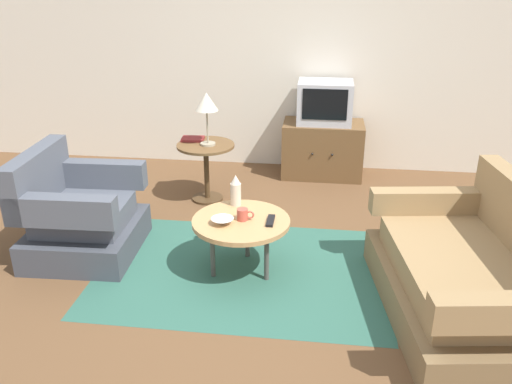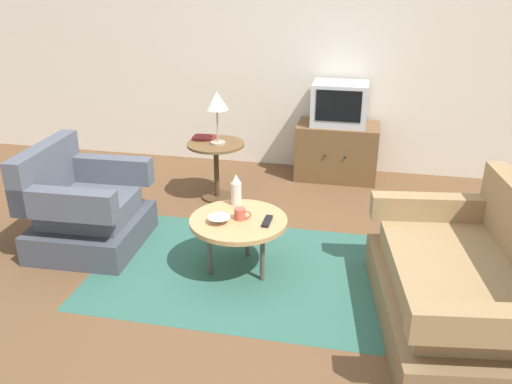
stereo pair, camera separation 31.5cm
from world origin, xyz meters
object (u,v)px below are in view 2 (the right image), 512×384
at_px(tv_stand, 337,151).
at_px(table_lamp, 217,103).
at_px(television, 340,104).
at_px(tv_remote_dark, 267,221).
at_px(mug, 240,214).
at_px(book, 204,137).
at_px(vase, 236,190).
at_px(coffee_table, 239,223).
at_px(armchair, 84,211).
at_px(bowl, 219,220).
at_px(side_table, 216,158).
at_px(couch, 466,287).

height_order(tv_stand, table_lamp, table_lamp).
relative_size(television, tv_remote_dark, 3.18).
xyz_separation_m(mug, book, (-0.71, 1.40, 0.11)).
xyz_separation_m(vase, book, (-0.61, 1.15, 0.03)).
height_order(coffee_table, vase, vase).
distance_m(mug, book, 1.58).
relative_size(coffee_table, mug, 5.69).
relative_size(armchair, table_lamp, 1.81).
bearing_deg(coffee_table, table_lamp, 111.98).
bearing_deg(bowl, tv_remote_dark, 12.51).
distance_m(armchair, side_table, 1.40).
xyz_separation_m(couch, television, (-0.99, 2.47, 0.54)).
height_order(couch, side_table, couch).
xyz_separation_m(armchair, couch, (2.90, -0.49, -0.02)).
relative_size(television, bowl, 3.46).
xyz_separation_m(side_table, vase, (0.46, -1.03, 0.13)).
xyz_separation_m(couch, tv_stand, (-0.99, 2.46, 0.02)).
xyz_separation_m(couch, side_table, (-2.11, 1.63, 0.14)).
bearing_deg(bowl, coffee_table, 35.99).
height_order(side_table, table_lamp, table_lamp).
bearing_deg(tv_remote_dark, television, -8.84).
xyz_separation_m(table_lamp, vase, (0.43, -1.02, -0.42)).
relative_size(couch, mug, 13.05).
relative_size(bowl, tv_remote_dark, 0.92).
height_order(armchair, vase, armchair).
bearing_deg(vase, mug, -69.88).
bearing_deg(tv_stand, side_table, -143.56).
bearing_deg(book, side_table, -41.29).
bearing_deg(mug, television, 75.33).
height_order(armchair, table_lamp, table_lamp).
relative_size(armchair, mug, 7.16).
xyz_separation_m(coffee_table, side_table, (-0.54, 1.29, 0.02)).
bearing_deg(couch, table_lamp, 43.93).
bearing_deg(armchair, vase, 93.02).
height_order(armchair, book, armchair).
bearing_deg(mug, side_table, 113.29).
bearing_deg(table_lamp, couch, -37.94).
relative_size(side_table, book, 2.53).
distance_m(side_table, book, 0.25).
relative_size(table_lamp, bowl, 3.05).
bearing_deg(tv_remote_dark, couch, -103.44).
distance_m(couch, bowl, 1.72).
bearing_deg(side_table, book, 143.11).
bearing_deg(television, mug, -104.67).
xyz_separation_m(armchair, tv_remote_dark, (1.55, -0.15, 0.14)).
bearing_deg(couch, vase, 61.75).
height_order(coffee_table, television, television).
distance_m(coffee_table, side_table, 1.40).
distance_m(table_lamp, mug, 1.47).
distance_m(vase, book, 1.30).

